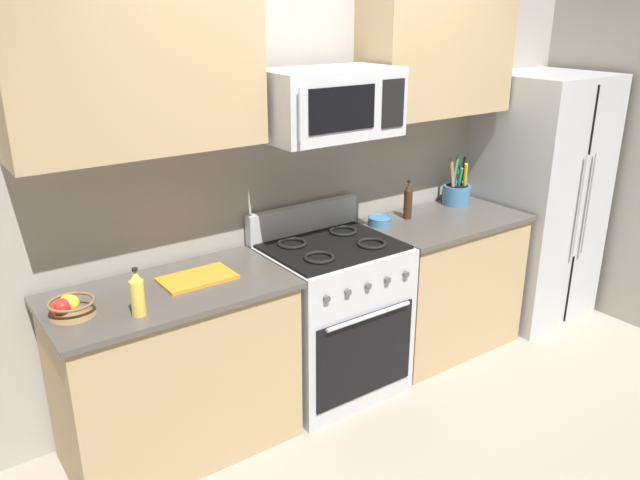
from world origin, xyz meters
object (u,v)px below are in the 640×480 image
(microwave, at_px, (329,103))
(prep_bowl, at_px, (380,221))
(bottle_oil, at_px, (137,294))
(bottle_soy, at_px, (408,201))
(refrigerator, at_px, (537,199))
(apple_loose, at_px, (57,309))
(fruit_basket, at_px, (71,306))
(cutting_board, at_px, (197,278))
(utensil_crock, at_px, (457,193))
(range_oven, at_px, (331,316))

(microwave, xyz_separation_m, prep_bowl, (0.48, 0.11, -0.78))
(bottle_oil, bearing_deg, bottle_soy, 9.65)
(refrigerator, bearing_deg, apple_loose, 179.53)
(apple_loose, distance_m, bottle_oil, 0.36)
(fruit_basket, bearing_deg, refrigerator, -0.07)
(cutting_board, height_order, bottle_oil, bottle_oil)
(cutting_board, xyz_separation_m, bottle_soy, (1.53, 0.12, 0.11))
(refrigerator, distance_m, fruit_basket, 3.28)
(utensil_crock, height_order, fruit_basket, utensil_crock)
(microwave, distance_m, bottle_oil, 1.40)
(fruit_basket, height_order, bottle_soy, bottle_soy)
(refrigerator, bearing_deg, bottle_soy, 171.98)
(cutting_board, xyz_separation_m, prep_bowl, (1.29, 0.11, 0.02))
(refrigerator, xyz_separation_m, fruit_basket, (-3.28, 0.00, 0.07))
(apple_loose, height_order, cutting_board, apple_loose)
(cutting_board, relative_size, prep_bowl, 2.50)
(utensil_crock, relative_size, bottle_oil, 1.52)
(fruit_basket, bearing_deg, apple_loose, 155.60)
(fruit_basket, height_order, cutting_board, fruit_basket)
(refrigerator, height_order, microwave, microwave)
(refrigerator, xyz_separation_m, bottle_soy, (-1.12, 0.16, 0.14))
(bottle_oil, distance_m, prep_bowl, 1.70)
(range_oven, distance_m, bottle_soy, 0.91)
(bottle_oil, relative_size, prep_bowl, 1.55)
(utensil_crock, relative_size, bottle_soy, 1.37)
(utensil_crock, height_order, bottle_oil, utensil_crock)
(cutting_board, bearing_deg, fruit_basket, -176.42)
(prep_bowl, bearing_deg, cutting_board, -175.01)
(range_oven, xyz_separation_m, microwave, (-0.00, 0.03, 1.24))
(bottle_soy, bearing_deg, bottle_oil, -170.35)
(refrigerator, bearing_deg, range_oven, 179.46)
(refrigerator, relative_size, microwave, 2.38)
(range_oven, xyz_separation_m, apple_loose, (-1.49, 0.01, 0.47))
(utensil_crock, distance_m, bottle_oil, 2.42)
(range_oven, xyz_separation_m, prep_bowl, (0.48, 0.14, 0.47))
(utensil_crock, relative_size, prep_bowl, 2.36)
(bottle_soy, distance_m, prep_bowl, 0.25)
(range_oven, bearing_deg, apple_loose, 179.62)
(cutting_board, bearing_deg, utensil_crock, 4.31)
(prep_bowl, bearing_deg, apple_loose, -176.26)
(fruit_basket, bearing_deg, bottle_soy, 4.10)
(bottle_oil, bearing_deg, microwave, 9.99)
(fruit_basket, distance_m, bottle_soy, 2.16)
(fruit_basket, relative_size, cutting_board, 0.56)
(range_oven, distance_m, fruit_basket, 1.52)
(microwave, relative_size, cutting_board, 2.04)
(microwave, relative_size, fruit_basket, 3.65)
(microwave, distance_m, bottle_soy, 1.00)
(range_oven, xyz_separation_m, bottle_soy, (0.71, 0.14, 0.55))
(bottle_oil, distance_m, bottle_soy, 1.93)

